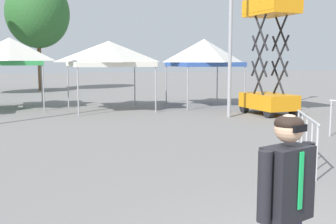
{
  "coord_description": "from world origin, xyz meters",
  "views": [
    {
      "loc": [
        -2.81,
        -2.81,
        2.21
      ],
      "look_at": [
        -0.41,
        3.88,
        1.3
      ],
      "focal_mm": 43.62,
      "sensor_mm": 36.0,
      "label": 1
    }
  ],
  "objects_px": {
    "canopy_tent_left_of_center": "(10,51)",
    "scissor_lift": "(269,81)",
    "canopy_tent_behind_center": "(109,54)",
    "tree_behind_tents_center": "(38,13)",
    "crowd_barrier_mid_lot": "(307,131)",
    "canopy_tent_far_right": "(204,53)",
    "person_foreground": "(286,205)"
  },
  "relations": [
    {
      "from": "canopy_tent_left_of_center",
      "to": "scissor_lift",
      "type": "distance_m",
      "value": 11.48
    },
    {
      "from": "canopy_tent_left_of_center",
      "to": "canopy_tent_behind_center",
      "type": "relative_size",
      "value": 0.94
    },
    {
      "from": "tree_behind_tents_center",
      "to": "crowd_barrier_mid_lot",
      "type": "height_order",
      "value": "tree_behind_tents_center"
    },
    {
      "from": "canopy_tent_left_of_center",
      "to": "crowd_barrier_mid_lot",
      "type": "bearing_deg",
      "value": -65.68
    },
    {
      "from": "canopy_tent_behind_center",
      "to": "scissor_lift",
      "type": "relative_size",
      "value": 0.74
    },
    {
      "from": "scissor_lift",
      "to": "canopy_tent_far_right",
      "type": "bearing_deg",
      "value": 106.5
    },
    {
      "from": "canopy_tent_left_of_center",
      "to": "canopy_tent_far_right",
      "type": "xyz_separation_m",
      "value": [
        8.74,
        -1.9,
        -0.04
      ]
    },
    {
      "from": "canopy_tent_behind_center",
      "to": "scissor_lift",
      "type": "bearing_deg",
      "value": -32.66
    },
    {
      "from": "canopy_tent_far_right",
      "to": "tree_behind_tents_center",
      "type": "distance_m",
      "value": 14.94
    },
    {
      "from": "canopy_tent_left_of_center",
      "to": "tree_behind_tents_center",
      "type": "xyz_separation_m",
      "value": [
        1.71,
        10.95,
        2.88
      ]
    },
    {
      "from": "canopy_tent_left_of_center",
      "to": "tree_behind_tents_center",
      "type": "distance_m",
      "value": 11.45
    },
    {
      "from": "canopy_tent_left_of_center",
      "to": "crowd_barrier_mid_lot",
      "type": "distance_m",
      "value": 14.49
    },
    {
      "from": "canopy_tent_behind_center",
      "to": "person_foreground",
      "type": "bearing_deg",
      "value": -96.3
    },
    {
      "from": "canopy_tent_far_right",
      "to": "scissor_lift",
      "type": "relative_size",
      "value": 0.69
    },
    {
      "from": "person_foreground",
      "to": "canopy_tent_left_of_center",
      "type": "bearing_deg",
      "value": 98.0
    },
    {
      "from": "tree_behind_tents_center",
      "to": "canopy_tent_far_right",
      "type": "bearing_deg",
      "value": -61.31
    },
    {
      "from": "canopy_tent_behind_center",
      "to": "canopy_tent_left_of_center",
      "type": "bearing_deg",
      "value": 153.66
    },
    {
      "from": "canopy_tent_far_right",
      "to": "person_foreground",
      "type": "relative_size",
      "value": 1.8
    },
    {
      "from": "tree_behind_tents_center",
      "to": "scissor_lift",
      "type": "bearing_deg",
      "value": -63.91
    },
    {
      "from": "canopy_tent_behind_center",
      "to": "tree_behind_tents_center",
      "type": "xyz_separation_m",
      "value": [
        -2.39,
        12.98,
        3.0
      ]
    },
    {
      "from": "tree_behind_tents_center",
      "to": "crowd_barrier_mid_lot",
      "type": "relative_size",
      "value": 4.22
    },
    {
      "from": "canopy_tent_behind_center",
      "to": "crowd_barrier_mid_lot",
      "type": "distance_m",
      "value": 11.35
    },
    {
      "from": "crowd_barrier_mid_lot",
      "to": "canopy_tent_behind_center",
      "type": "bearing_deg",
      "value": 99.33
    },
    {
      "from": "person_foreground",
      "to": "tree_behind_tents_center",
      "type": "distance_m",
      "value": 28.54
    },
    {
      "from": "canopy_tent_far_right",
      "to": "crowd_barrier_mid_lot",
      "type": "relative_size",
      "value": 1.7
    },
    {
      "from": "scissor_lift",
      "to": "person_foreground",
      "type": "relative_size",
      "value": 2.6
    },
    {
      "from": "canopy_tent_left_of_center",
      "to": "scissor_lift",
      "type": "relative_size",
      "value": 0.69
    },
    {
      "from": "canopy_tent_left_of_center",
      "to": "tree_behind_tents_center",
      "type": "height_order",
      "value": "tree_behind_tents_center"
    },
    {
      "from": "scissor_lift",
      "to": "person_foreground",
      "type": "xyz_separation_m",
      "value": [
        -7.45,
        -11.5,
        -0.33
      ]
    },
    {
      "from": "canopy_tent_behind_center",
      "to": "tree_behind_tents_center",
      "type": "bearing_deg",
      "value": 100.45
    },
    {
      "from": "canopy_tent_behind_center",
      "to": "canopy_tent_far_right",
      "type": "height_order",
      "value": "canopy_tent_far_right"
    },
    {
      "from": "scissor_lift",
      "to": "person_foreground",
      "type": "bearing_deg",
      "value": -122.96
    }
  ]
}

